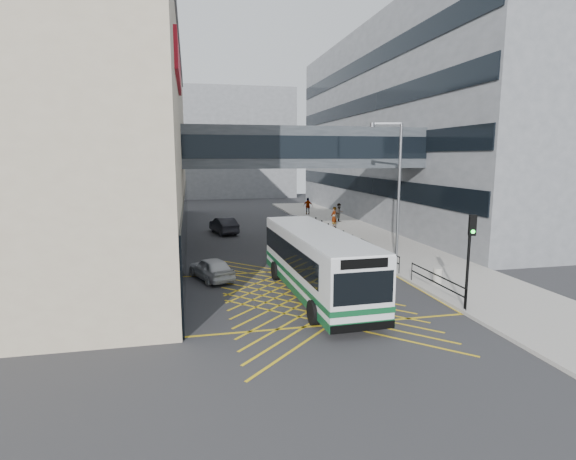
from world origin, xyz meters
TOP-DOWN VIEW (x-y plane):
  - ground at (0.00, 0.00)m, footprint 120.00×120.00m
  - building_whsmith at (-17.98, 16.00)m, footprint 24.17×42.00m
  - building_right at (23.98, 24.00)m, footprint 24.09×44.00m
  - building_far at (-2.00, 60.00)m, footprint 28.00×16.00m
  - skybridge at (3.00, 12.00)m, footprint 20.00×4.10m
  - pavement at (9.00, 15.00)m, footprint 6.00×54.00m
  - box_junction at (0.00, 0.00)m, footprint 12.00×9.00m
  - bus at (0.43, -0.38)m, footprint 3.19×11.63m
  - car_white at (-4.50, 3.60)m, footprint 3.01×4.40m
  - car_dark at (-2.66, 18.93)m, footprint 2.80×4.91m
  - car_silver at (3.83, 20.53)m, footprint 3.35×4.73m
  - traffic_light at (6.22, -4.40)m, footprint 0.33×0.51m
  - street_lamp at (6.80, 4.18)m, footprint 1.94×0.84m
  - litter_bin at (7.23, -0.30)m, footprint 0.48×0.48m
  - kerb_railings at (6.15, 1.78)m, footprint 0.05×12.54m
  - bollards at (6.25, 15.00)m, footprint 0.14×10.14m
  - pedestrian_a at (7.78, 19.14)m, footprint 0.96×0.93m
  - pedestrian_b at (9.48, 22.53)m, footprint 1.07×0.84m
  - pedestrian_c at (7.88, 29.12)m, footprint 1.24×0.78m

SIDE VIEW (x-z plane):
  - ground at x=0.00m, z-range 0.00..0.00m
  - box_junction at x=0.00m, z-range 0.00..0.01m
  - pavement at x=9.00m, z-range 0.00..0.16m
  - litter_bin at x=7.23m, z-range 0.16..0.99m
  - bollards at x=6.25m, z-range 0.16..1.06m
  - car_white at x=-4.50m, z-range 0.00..1.29m
  - car_silver at x=3.83m, z-range 0.00..1.36m
  - car_dark at x=-2.66m, z-range 0.00..1.45m
  - kerb_railings at x=6.15m, z-range 0.38..1.38m
  - pedestrian_b at x=9.48m, z-range 0.16..2.07m
  - pedestrian_c at x=7.88m, z-range 0.16..2.10m
  - pedestrian_a at x=7.78m, z-range 0.16..2.12m
  - bus at x=0.43m, z-range 0.12..3.35m
  - traffic_light at x=6.22m, z-range 0.80..5.04m
  - street_lamp at x=6.80m, z-range 0.77..9.47m
  - skybridge at x=3.00m, z-range 6.00..9.00m
  - building_whsmith at x=-17.98m, z-range 0.00..16.00m
  - building_far at x=-2.00m, z-range 0.00..18.00m
  - building_right at x=23.98m, z-range 0.00..20.00m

